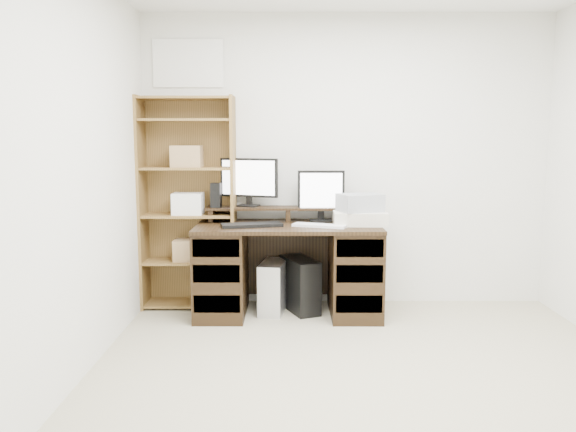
{
  "coord_description": "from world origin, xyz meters",
  "views": [
    {
      "loc": [
        -0.49,
        -2.89,
        1.45
      ],
      "look_at": [
        -0.5,
        1.43,
        0.85
      ],
      "focal_mm": 35.0,
      "sensor_mm": 36.0,
      "label": 1
    }
  ],
  "objects_px": {
    "monitor_wide": "(249,180)",
    "printer": "(360,218)",
    "tower_black": "(300,285)",
    "bookshelf": "(189,201)",
    "monitor_small": "(321,194)",
    "desk": "(288,268)",
    "tower_silver": "(273,287)"
  },
  "relations": [
    {
      "from": "monitor_small",
      "to": "printer",
      "type": "distance_m",
      "value": 0.4
    },
    {
      "from": "desk",
      "to": "tower_silver",
      "type": "distance_m",
      "value": 0.22
    },
    {
      "from": "monitor_wide",
      "to": "monitor_small",
      "type": "xyz_separation_m",
      "value": [
        0.61,
        -0.07,
        -0.12
      ]
    },
    {
      "from": "printer",
      "to": "monitor_small",
      "type": "bearing_deg",
      "value": 151.87
    },
    {
      "from": "tower_silver",
      "to": "monitor_small",
      "type": "bearing_deg",
      "value": 26.93
    },
    {
      "from": "desk",
      "to": "monitor_wide",
      "type": "xyz_separation_m",
      "value": [
        -0.34,
        0.25,
        0.71
      ]
    },
    {
      "from": "monitor_wide",
      "to": "tower_silver",
      "type": "bearing_deg",
      "value": -24.7
    },
    {
      "from": "tower_black",
      "to": "bookshelf",
      "type": "distance_m",
      "value": 1.19
    },
    {
      "from": "desk",
      "to": "tower_black",
      "type": "xyz_separation_m",
      "value": [
        0.1,
        0.07,
        -0.17
      ]
    },
    {
      "from": "desk",
      "to": "printer",
      "type": "xyz_separation_m",
      "value": [
        0.59,
        0.01,
        0.41
      ]
    },
    {
      "from": "desk",
      "to": "printer",
      "type": "height_order",
      "value": "printer"
    },
    {
      "from": "monitor_wide",
      "to": "printer",
      "type": "bearing_deg",
      "value": 3.9
    },
    {
      "from": "desk",
      "to": "bookshelf",
      "type": "relative_size",
      "value": 0.83
    },
    {
      "from": "desk",
      "to": "bookshelf",
      "type": "height_order",
      "value": "bookshelf"
    },
    {
      "from": "monitor_small",
      "to": "monitor_wide",
      "type": "bearing_deg",
      "value": 172.17
    },
    {
      "from": "tower_silver",
      "to": "bookshelf",
      "type": "distance_m",
      "value": 1.03
    },
    {
      "from": "printer",
      "to": "bookshelf",
      "type": "height_order",
      "value": "bookshelf"
    },
    {
      "from": "desk",
      "to": "tower_black",
      "type": "bearing_deg",
      "value": 35.79
    },
    {
      "from": "monitor_small",
      "to": "bookshelf",
      "type": "distance_m",
      "value": 1.13
    },
    {
      "from": "desk",
      "to": "printer",
      "type": "relative_size",
      "value": 3.48
    },
    {
      "from": "desk",
      "to": "bookshelf",
      "type": "distance_m",
      "value": 1.02
    },
    {
      "from": "desk",
      "to": "tower_black",
      "type": "relative_size",
      "value": 3.08
    },
    {
      "from": "bookshelf",
      "to": "tower_black",
      "type": "bearing_deg",
      "value": -8.39
    },
    {
      "from": "tower_black",
      "to": "desk",
      "type": "bearing_deg",
      "value": -167.17
    },
    {
      "from": "printer",
      "to": "bookshelf",
      "type": "relative_size",
      "value": 0.24
    },
    {
      "from": "printer",
      "to": "tower_silver",
      "type": "xyz_separation_m",
      "value": [
        -0.71,
        0.04,
        -0.59
      ]
    },
    {
      "from": "desk",
      "to": "monitor_wide",
      "type": "distance_m",
      "value": 0.83
    },
    {
      "from": "desk",
      "to": "monitor_wide",
      "type": "height_order",
      "value": "monitor_wide"
    },
    {
      "from": "tower_black",
      "to": "bookshelf",
      "type": "relative_size",
      "value": 0.27
    },
    {
      "from": "monitor_wide",
      "to": "tower_black",
      "type": "distance_m",
      "value": 1.0
    },
    {
      "from": "monitor_wide",
      "to": "printer",
      "type": "distance_m",
      "value": 1.0
    },
    {
      "from": "tower_silver",
      "to": "monitor_wide",
      "type": "bearing_deg",
      "value": 145.66
    }
  ]
}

